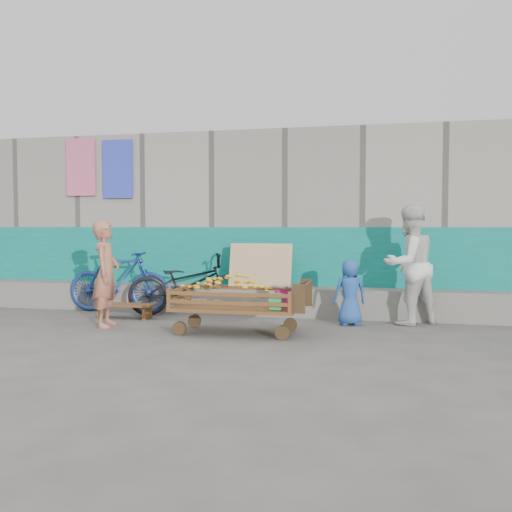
% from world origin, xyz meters
% --- Properties ---
extents(ground, '(80.00, 80.00, 0.00)m').
position_xyz_m(ground, '(0.00, 0.00, 0.00)').
color(ground, '#4C4945').
rests_on(ground, ground).
extents(building_wall, '(12.00, 3.50, 3.00)m').
position_xyz_m(building_wall, '(-0.00, 4.05, 1.47)').
color(building_wall, gray).
rests_on(building_wall, ground).
extents(banana_cart, '(1.78, 0.82, 0.76)m').
position_xyz_m(banana_cart, '(0.28, 0.69, 0.52)').
color(banana_cart, brown).
rests_on(banana_cart, ground).
extents(bench, '(0.92, 0.28, 0.23)m').
position_xyz_m(bench, '(-1.67, 1.47, 0.17)').
color(bench, brown).
rests_on(bench, ground).
extents(vendor_man, '(0.45, 0.60, 1.49)m').
position_xyz_m(vendor_man, '(-1.60, 0.77, 0.75)').
color(vendor_man, '#AA654C').
rests_on(vendor_man, ground).
extents(woman, '(1.07, 1.03, 1.73)m').
position_xyz_m(woman, '(2.56, 1.94, 0.87)').
color(woman, silver).
rests_on(woman, ground).
extents(child, '(0.53, 0.44, 0.94)m').
position_xyz_m(child, '(1.74, 1.66, 0.47)').
color(child, '#204A97').
rests_on(child, ground).
extents(bicycle_dark, '(1.97, 1.30, 0.98)m').
position_xyz_m(bicycle_dark, '(-0.86, 2.05, 0.49)').
color(bicycle_dark, black).
rests_on(bicycle_dark, ground).
extents(bicycle_blue, '(1.76, 0.54, 1.05)m').
position_xyz_m(bicycle_blue, '(-2.05, 2.05, 0.52)').
color(bicycle_blue, navy).
rests_on(bicycle_blue, ground).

